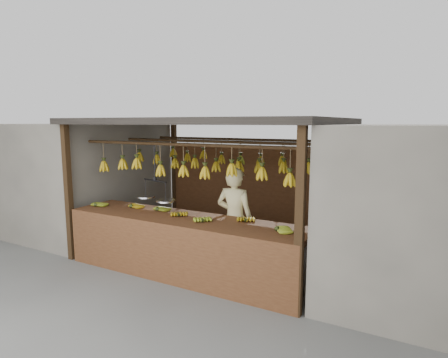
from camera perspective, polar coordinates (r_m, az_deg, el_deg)
The scene contains 8 objects.
ground at distance 6.94m, azimuth -1.21°, elevation -11.00°, with size 80.00×80.00×0.00m, color #5B5B57.
stall at distance 6.83m, azimuth 0.12°, elevation 5.61°, with size 4.30×3.30×2.40m.
neighbor_left at distance 8.98m, azimuth -21.58°, elevation 0.46°, with size 3.00×3.00×2.30m, color slate.
counter at distance 5.69m, azimuth -6.88°, elevation -7.91°, with size 3.91×0.89×0.96m.
hanging_bananas at distance 6.57m, azimuth -1.32°, elevation 2.35°, with size 3.61×2.25×0.40m.
balance_scale at distance 6.14m, azimuth -10.40°, elevation -2.59°, with size 0.79×0.40×0.90m.
vendor at distance 5.90m, azimuth 1.63°, elevation -6.16°, with size 0.60×0.40×1.65m, color beige.
bag_bundles at distance 7.26m, azimuth 17.70°, elevation -2.33°, with size 0.08×0.26×1.24m.
Camera 1 is at (3.27, -5.66, 2.33)m, focal length 30.00 mm.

